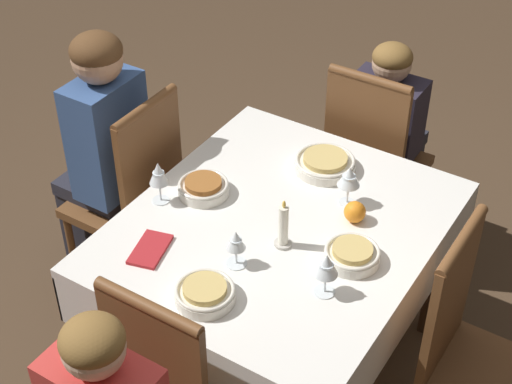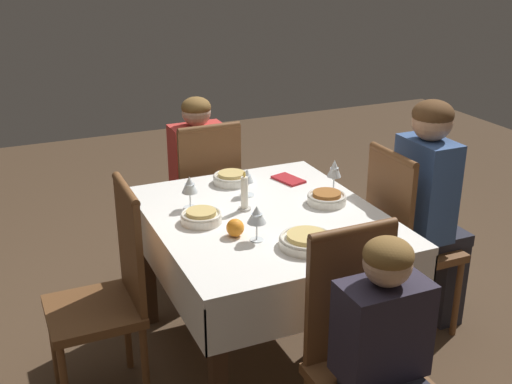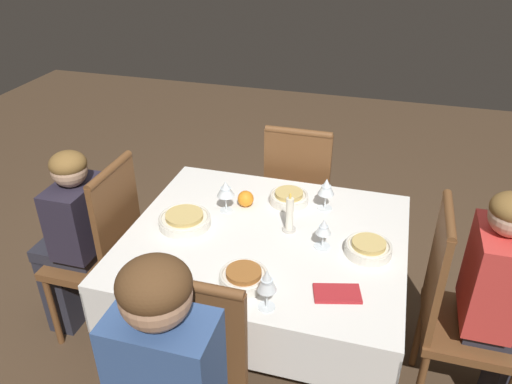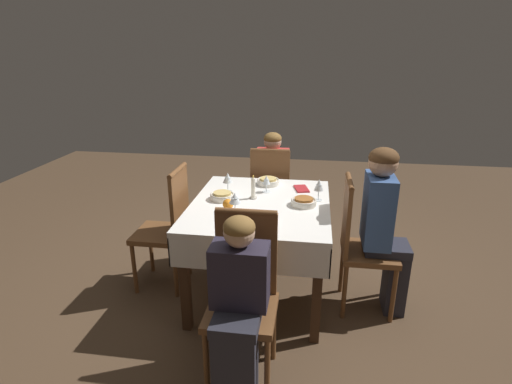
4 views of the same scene
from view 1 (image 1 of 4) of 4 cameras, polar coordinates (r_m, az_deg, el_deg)
ground_plane at (r=3.18m, az=1.45°, el=-12.62°), size 8.00×8.00×0.00m
dining_table at (r=2.71m, az=1.66°, el=-3.88°), size 1.15×0.99×0.74m
chair_north at (r=3.16m, az=-8.85°, el=-0.06°), size 0.38×0.38×0.98m
chair_east at (r=3.35m, az=8.41°, el=2.43°), size 0.38×0.38×0.98m
chair_south at (r=2.61m, az=15.38°, el=-11.31°), size 0.38×0.38×0.98m
person_adult_denim at (r=3.16m, az=-11.22°, el=2.99°), size 0.30×0.34×1.20m
person_child_dark at (r=3.46m, az=9.64°, el=4.18°), size 0.33×0.30×1.02m
bowl_north at (r=2.76m, az=-3.79°, el=0.40°), size 0.18×0.18×0.06m
wine_glass_north at (r=2.69m, az=-7.10°, el=1.28°), size 0.07×0.07×0.16m
bowl_west at (r=2.37m, az=-3.73°, el=-7.34°), size 0.19×0.19×0.06m
wine_glass_west at (r=2.44m, az=-1.47°, el=-3.64°), size 0.07×0.07×0.13m
bowl_east at (r=2.88m, az=5.04°, el=2.11°), size 0.23×0.23×0.06m
wine_glass_east at (r=2.68m, az=6.78°, el=1.06°), size 0.08×0.08×0.15m
bowl_south at (r=2.51m, az=7.01°, el=-4.52°), size 0.18×0.18×0.06m
wine_glass_south at (r=2.34m, az=5.14°, el=-5.38°), size 0.07×0.07×0.15m
candle_centerpiece at (r=2.52m, az=2.00°, el=-2.64°), size 0.06×0.06×0.18m
orange_fruit at (r=2.65m, az=7.20°, el=-1.44°), size 0.07×0.07×0.07m
napkin_red_folded at (r=2.56m, az=-7.70°, el=-4.15°), size 0.19×0.14×0.01m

